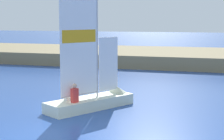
% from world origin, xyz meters
% --- Properties ---
extents(ground_plane, '(200.00, 200.00, 0.00)m').
position_xyz_m(ground_plane, '(0.00, 0.00, 0.00)').
color(ground_plane, '#234793').
extents(shore_bank, '(80.00, 10.85, 1.05)m').
position_xyz_m(shore_bank, '(0.00, 22.27, 0.52)').
color(shore_bank, '#897A56').
rests_on(shore_bank, ground).
extents(sailboat, '(3.40, 4.60, 6.05)m').
position_xyz_m(sailboat, '(0.57, 4.48, 0.50)').
color(sailboat, silver).
rests_on(sailboat, ground).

